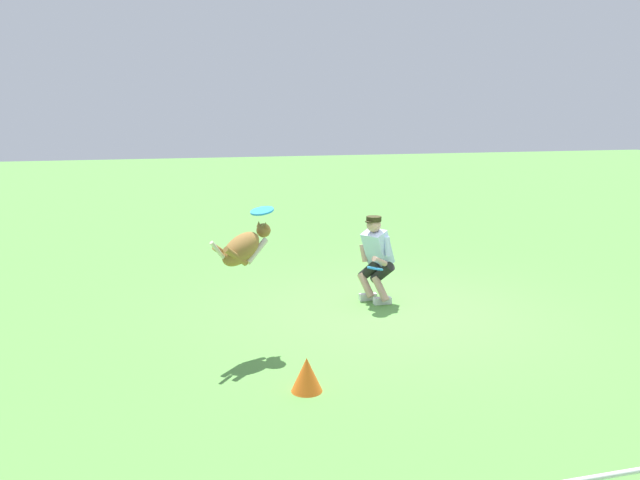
{
  "coord_description": "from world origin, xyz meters",
  "views": [
    {
      "loc": [
        3.18,
        8.04,
        2.81
      ],
      "look_at": [
        1.1,
        0.2,
        1.14
      ],
      "focal_mm": 35.74,
      "sensor_mm": 36.0,
      "label": 1
    }
  ],
  "objects_px": {
    "person": "(376,256)",
    "frisbee_held": "(375,268)",
    "dog": "(244,247)",
    "training_cone": "(307,375)",
    "frisbee_flying": "(262,211)"
  },
  "relations": [
    {
      "from": "training_cone",
      "to": "frisbee_flying",
      "type": "bearing_deg",
      "value": -82.43
    },
    {
      "from": "frisbee_flying",
      "to": "dog",
      "type": "bearing_deg",
      "value": 33.76
    },
    {
      "from": "person",
      "to": "frisbee_held",
      "type": "xyz_separation_m",
      "value": [
        0.14,
        0.36,
        -0.09
      ]
    },
    {
      "from": "dog",
      "to": "training_cone",
      "type": "relative_size",
      "value": 2.29
    },
    {
      "from": "frisbee_held",
      "to": "training_cone",
      "type": "height_order",
      "value": "frisbee_held"
    },
    {
      "from": "frisbee_held",
      "to": "dog",
      "type": "bearing_deg",
      "value": 28.76
    },
    {
      "from": "dog",
      "to": "frisbee_held",
      "type": "bearing_deg",
      "value": -8.81
    },
    {
      "from": "frisbee_flying",
      "to": "frisbee_held",
      "type": "xyz_separation_m",
      "value": [
        -1.75,
        -0.93,
        -1.03
      ]
    },
    {
      "from": "frisbee_flying",
      "to": "training_cone",
      "type": "distance_m",
      "value": 2.04
    },
    {
      "from": "dog",
      "to": "frisbee_flying",
      "type": "bearing_deg",
      "value": -3.81
    },
    {
      "from": "person",
      "to": "dog",
      "type": "xyz_separation_m",
      "value": [
        2.14,
        1.46,
        0.56
      ]
    },
    {
      "from": "person",
      "to": "frisbee_held",
      "type": "distance_m",
      "value": 0.4
    },
    {
      "from": "dog",
      "to": "frisbee_flying",
      "type": "xyz_separation_m",
      "value": [
        -0.25,
        -0.17,
        0.39
      ]
    },
    {
      "from": "person",
      "to": "frisbee_held",
      "type": "bearing_deg",
      "value": 38.35
    },
    {
      "from": "person",
      "to": "frisbee_flying",
      "type": "xyz_separation_m",
      "value": [
        1.89,
        1.29,
        0.95
      ]
    }
  ]
}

